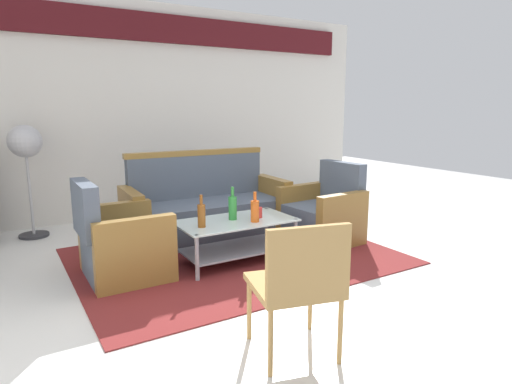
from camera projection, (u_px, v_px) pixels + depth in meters
The scene contains 13 objects.
ground_plane at pixel (289, 282), 3.72m from camera, with size 14.00×14.00×0.00m, color white.
wall_back at pixel (162, 106), 6.01m from camera, with size 6.52×0.19×2.80m.
rug at pixel (235, 256), 4.36m from camera, with size 2.99×2.27×0.01m, color maroon.
couch at pixel (206, 210), 4.94m from camera, with size 1.83×0.81×0.96m.
armchair_left at pixel (121, 245), 3.80m from camera, with size 0.70×0.76×0.85m.
armchair_right at pixel (323, 216), 4.82m from camera, with size 0.74×0.80×0.85m.
coffee_table at pixel (236, 234), 4.16m from camera, with size 1.10×0.60×0.40m.
bottle_green at pixel (233, 207), 4.14m from camera, with size 0.08×0.08×0.31m.
bottle_orange at pixel (255, 210), 4.06m from camera, with size 0.08×0.08×0.28m.
bottle_brown at pixel (202, 215), 3.88m from camera, with size 0.07×0.07×0.29m.
cup at pixel (258, 213), 4.22m from camera, with size 0.08×0.08×0.10m, color red.
pedestal_fan at pixel (26, 148), 4.84m from camera, with size 0.36×0.36×1.27m.
wicker_chair at pixel (299, 279), 2.50m from camera, with size 0.58×0.58×0.84m.
Camera 1 is at (-2.04, -2.86, 1.46)m, focal length 30.85 mm.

